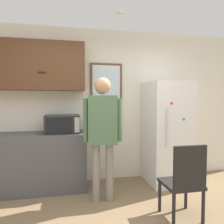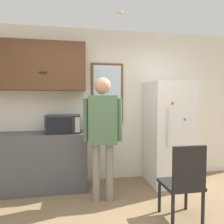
{
  "view_description": "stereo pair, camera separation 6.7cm",
  "coord_description": "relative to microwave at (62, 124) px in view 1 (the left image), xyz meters",
  "views": [
    {
      "loc": [
        -0.47,
        -1.92,
        1.45
      ],
      "look_at": [
        0.16,
        1.08,
        1.28
      ],
      "focal_mm": 35.0,
      "sensor_mm": 36.0,
      "label": 1
    },
    {
      "loc": [
        -0.41,
        -1.94,
        1.45
      ],
      "look_at": [
        0.16,
        1.08,
        1.28
      ],
      "focal_mm": 35.0,
      "sensor_mm": 36.0,
      "label": 2
    }
  ],
  "objects": [
    {
      "name": "chair",
      "position": [
        1.43,
        -1.26,
        -0.56
      ],
      "size": [
        0.44,
        0.44,
        0.94
      ],
      "rotation": [
        0.0,
        0.0,
        3.14
      ],
      "color": "black",
      "rests_on": "ground_plane"
    },
    {
      "name": "person",
      "position": [
        0.57,
        -0.53,
        0.01
      ],
      "size": [
        0.55,
        0.27,
        1.76
      ],
      "rotation": [
        0.0,
        0.0,
        -0.12
      ],
      "color": "gray",
      "rests_on": "ground_plane"
    },
    {
      "name": "ceiling_light",
      "position": [
        0.8,
        -0.51,
        1.61
      ],
      "size": [
        0.11,
        0.11,
        0.01
      ],
      "color": "white"
    },
    {
      "name": "counter",
      "position": [
        -0.65,
        0.04,
        -0.61
      ],
      "size": [
        2.04,
        0.57,
        0.92
      ],
      "color": "#4C4C51",
      "rests_on": "ground_plane"
    },
    {
      "name": "refrigerator",
      "position": [
        1.79,
        -0.05,
        -0.19
      ],
      "size": [
        0.7,
        0.75,
        1.76
      ],
      "color": "white",
      "rests_on": "ground_plane"
    },
    {
      "name": "upper_cabinets",
      "position": [
        -0.65,
        0.16,
        0.93
      ],
      "size": [
        2.04,
        0.35,
        0.78
      ],
      "color": "#51331E"
    },
    {
      "name": "microwave",
      "position": [
        0.0,
        0.0,
        0.0
      ],
      "size": [
        0.54,
        0.4,
        0.29
      ],
      "color": "#232326",
      "rests_on": "counter"
    },
    {
      "name": "window",
      "position": [
        0.77,
        0.31,
        0.5
      ],
      "size": [
        0.58,
        0.05,
        1.08
      ],
      "color": "brown"
    },
    {
      "name": "back_wall",
      "position": [
        0.53,
        0.35,
        0.28
      ],
      "size": [
        6.0,
        0.06,
        2.7
      ],
      "color": "silver",
      "rests_on": "ground_plane"
    }
  ]
}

